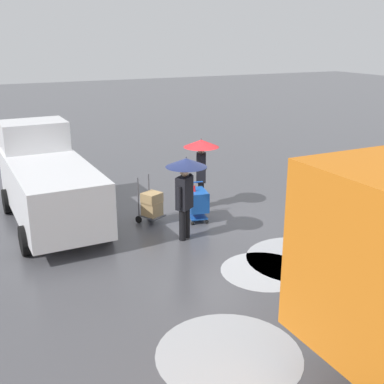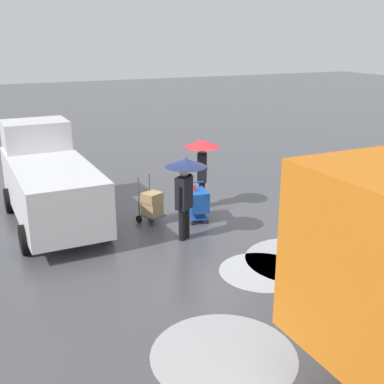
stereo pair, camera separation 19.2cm
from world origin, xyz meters
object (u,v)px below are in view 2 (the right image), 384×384
(pedestrian_pink_side, at_px, (185,179))
(cargo_van_parked_right, at_px, (49,181))
(shopping_cart_vendor, at_px, (197,201))
(pedestrian_black_side, at_px, (202,157))
(hand_dolly_boxes, at_px, (152,205))

(pedestrian_pink_side, bearing_deg, cargo_van_parked_right, -42.49)
(pedestrian_pink_side, bearing_deg, shopping_cart_vendor, -129.40)
(pedestrian_pink_side, distance_m, pedestrian_black_side, 2.36)
(cargo_van_parked_right, height_order, pedestrian_pink_side, cargo_van_parked_right)
(shopping_cart_vendor, distance_m, hand_dolly_boxes, 1.27)
(cargo_van_parked_right, distance_m, pedestrian_pink_side, 3.95)
(shopping_cart_vendor, height_order, pedestrian_pink_side, pedestrian_pink_side)
(pedestrian_pink_side, bearing_deg, hand_dolly_boxes, -74.21)
(cargo_van_parked_right, distance_m, hand_dolly_boxes, 2.89)
(cargo_van_parked_right, relative_size, pedestrian_black_side, 2.50)
(cargo_van_parked_right, relative_size, hand_dolly_boxes, 4.09)
(shopping_cart_vendor, relative_size, pedestrian_pink_side, 0.49)
(cargo_van_parked_right, bearing_deg, pedestrian_pink_side, 137.51)
(pedestrian_pink_side, xyz_separation_m, pedestrian_black_side, (-1.41, -1.90, 0.00))
(cargo_van_parked_right, bearing_deg, shopping_cart_vendor, 155.86)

